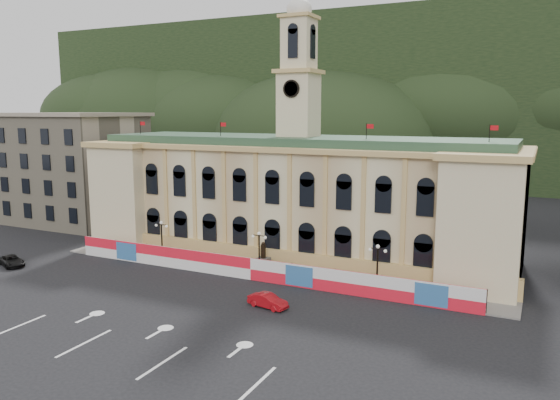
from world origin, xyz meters
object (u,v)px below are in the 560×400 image
at_px(statue, 263,263).
at_px(red_sedan, 268,301).
at_px(lamp_center, 259,249).
at_px(black_suv, 12,261).

relative_size(statue, red_sedan, 0.86).
height_order(lamp_center, red_sedan, lamp_center).
distance_m(statue, black_suv, 31.22).
bearing_deg(statue, red_sedan, -60.13).
xyz_separation_m(lamp_center, black_suv, (-29.20, -10.05, -2.43)).
bearing_deg(lamp_center, red_sedan, -57.47).
bearing_deg(lamp_center, black_suv, -161.00).
xyz_separation_m(lamp_center, red_sedan, (5.77, -9.05, -2.39)).
relative_size(lamp_center, black_suv, 1.01).
bearing_deg(black_suv, red_sedan, -66.97).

